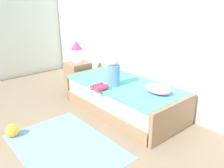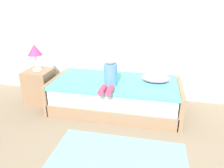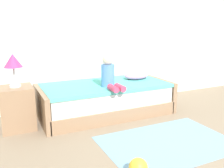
{
  "view_description": "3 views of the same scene",
  "coord_description": "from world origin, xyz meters",
  "views": [
    {
      "loc": [
        2.13,
        -0.49,
        1.8
      ],
      "look_at": [
        -0.47,
        1.75,
        0.55
      ],
      "focal_mm": 36.69,
      "sensor_mm": 36.0,
      "label": 1
    },
    {
      "loc": [
        0.13,
        -1.1,
        1.75
      ],
      "look_at": [
        -0.47,
        1.75,
        0.55
      ],
      "focal_mm": 33.56,
      "sensor_mm": 36.0,
      "label": 2
    },
    {
      "loc": [
        -2.02,
        -1.52,
        1.41
      ],
      "look_at": [
        -0.47,
        1.75,
        0.55
      ],
      "focal_mm": 39.51,
      "sensor_mm": 36.0,
      "label": 3
    }
  ],
  "objects": [
    {
      "name": "wall_rear",
      "position": [
        0.0,
        2.6,
        1.45
      ],
      "size": [
        7.2,
        0.1,
        2.9
      ],
      "primitive_type": "cube",
      "color": "silver",
      "rests_on": "ground"
    },
    {
      "name": "child_figure",
      "position": [
        -0.5,
        1.77,
        0.7
      ],
      "size": [
        0.2,
        0.51,
        0.5
      ],
      "color": "#598CD1",
      "rests_on": "bed"
    },
    {
      "name": "bed",
      "position": [
        -0.47,
        2.0,
        0.25
      ],
      "size": [
        2.11,
        1.0,
        0.5
      ],
      "color": "#997556",
      "rests_on": "ground"
    },
    {
      "name": "table_lamp",
      "position": [
        -1.82,
        1.97,
        0.94
      ],
      "size": [
        0.24,
        0.24,
        0.45
      ],
      "color": "silver",
      "rests_on": "nightstand"
    },
    {
      "name": "area_rug",
      "position": [
        -0.2,
        0.7,
        0.0
      ],
      "size": [
        1.6,
        1.1,
        0.01
      ],
      "primitive_type": "cube",
      "color": "#7AA8CC",
      "rests_on": "ground"
    },
    {
      "name": "pillow",
      "position": [
        0.17,
        2.1,
        0.56
      ],
      "size": [
        0.44,
        0.3,
        0.13
      ],
      "primitive_type": "ellipsoid",
      "color": "#EA8CC6",
      "rests_on": "bed"
    },
    {
      "name": "nightstand",
      "position": [
        -1.82,
        1.97,
        0.3
      ],
      "size": [
        0.44,
        0.44,
        0.6
      ],
      "primitive_type": "cube",
      "color": "#997556",
      "rests_on": "ground"
    }
  ]
}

